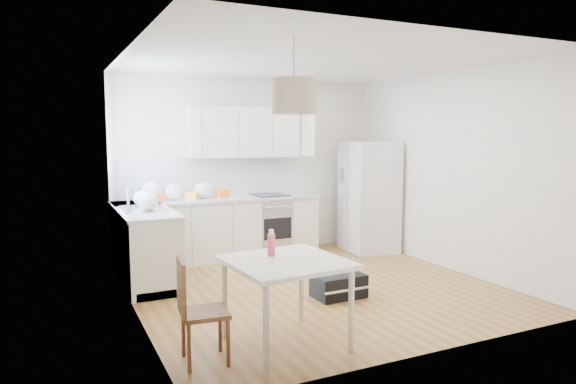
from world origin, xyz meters
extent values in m
plane|color=brown|center=(0.00, 0.00, 0.00)|extent=(4.20, 4.20, 0.00)
plane|color=white|center=(0.00, 0.00, 2.70)|extent=(4.20, 4.20, 0.00)
plane|color=white|center=(0.00, 2.10, 1.35)|extent=(4.20, 0.00, 4.20)
plane|color=white|center=(-2.10, 0.00, 1.35)|extent=(0.00, 4.20, 4.20)
plane|color=white|center=(2.10, 0.00, 1.35)|extent=(0.00, 4.20, 4.20)
cube|color=#BFE0F9|center=(-2.09, 1.15, 1.75)|extent=(0.02, 1.00, 1.00)
cube|color=beige|center=(-0.60, 1.80, 0.44)|extent=(3.00, 0.60, 0.88)
cube|color=beige|center=(-1.80, 1.20, 0.44)|extent=(0.60, 1.80, 0.88)
cube|color=silver|center=(-0.60, 1.80, 0.90)|extent=(3.02, 0.64, 0.04)
cube|color=silver|center=(-1.80, 1.20, 0.90)|extent=(0.64, 1.82, 0.04)
cube|color=white|center=(-0.60, 2.09, 1.21)|extent=(3.00, 0.01, 0.58)
cube|color=white|center=(-2.09, 1.20, 1.21)|extent=(0.01, 1.80, 0.58)
cube|color=beige|center=(-0.15, 1.94, 1.88)|extent=(1.70, 0.32, 0.75)
cube|color=beige|center=(-1.03, -1.41, 0.75)|extent=(1.04, 1.04, 0.04)
cylinder|color=beige|center=(-1.41, -1.84, 0.36)|extent=(0.05, 0.05, 0.73)
cylinder|color=beige|center=(-0.59, -1.78, 0.36)|extent=(0.05, 0.05, 0.73)
cylinder|color=beige|center=(-1.47, -1.03, 0.36)|extent=(0.05, 0.05, 0.73)
cylinder|color=beige|center=(-0.66, -0.97, 0.36)|extent=(0.05, 0.05, 0.73)
cylinder|color=#D83C68|center=(-1.09, -1.22, 0.89)|extent=(0.08, 0.08, 0.24)
cube|color=black|center=(0.08, -0.46, 0.13)|extent=(0.58, 0.38, 0.26)
cylinder|color=#B4A68B|center=(-0.90, -1.29, 2.18)|extent=(0.49, 0.49, 0.30)
ellipsoid|color=white|center=(-1.55, 1.89, 1.05)|extent=(0.29, 0.25, 0.26)
ellipsoid|color=white|center=(-1.26, 1.83, 1.04)|extent=(0.26, 0.22, 0.23)
ellipsoid|color=white|center=(-0.84, 1.83, 1.04)|extent=(0.27, 0.23, 0.24)
ellipsoid|color=white|center=(-1.77, 1.46, 1.02)|extent=(0.22, 0.18, 0.20)
ellipsoid|color=white|center=(-1.77, 0.99, 1.03)|extent=(0.25, 0.21, 0.22)
cube|color=#F65D15|center=(-0.55, 1.80, 0.98)|extent=(0.20, 0.15, 0.12)
cube|color=orange|center=(-1.03, 1.77, 0.98)|extent=(0.19, 0.18, 0.11)
cube|color=#CF4419|center=(-1.48, 1.82, 0.97)|extent=(0.18, 0.14, 0.10)
camera|label=1|loc=(-2.89, -5.36, 1.86)|focal=32.00mm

